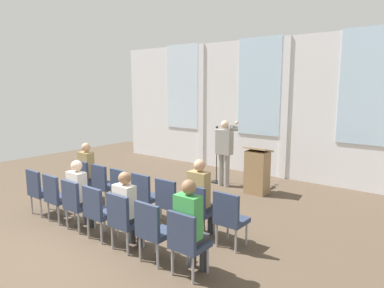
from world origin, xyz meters
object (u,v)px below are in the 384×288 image
object	(u,v)px
audience_r1_c2	(80,191)
chair_r1_c3	(98,209)
mic_stand	(216,170)
chair_r1_c1	(57,195)
lectern	(257,171)
chair_r0_c4	(170,200)
chair_r1_c2	(76,202)
chair_r1_c6	(187,240)
audience_r0_c0	(88,168)
speaker	(225,148)
chair_r0_c3	(145,194)
chair_r1_c0	(39,189)
audience_r1_c6	(190,223)
chair_r0_c5	(198,208)
audience_r0_c5	(200,194)
chair_r0_c1	(103,183)
chair_r0_c2	(123,188)
chair_r1_c4	(124,218)
audience_r1_c4	(127,206)
chair_r1_c5	(153,228)
chair_r0_c6	(229,216)
chair_r0_c0	(86,178)

from	to	relation	value
audience_r1_c2	chair_r1_c3	world-z (taller)	audience_r1_c2
mic_stand	chair_r1_c1	size ratio (longest dim) A/B	1.65
lectern	chair_r1_c3	size ratio (longest dim) A/B	1.23
chair_r0_c4	chair_r1_c2	size ratio (longest dim) A/B	1.00
audience_r1_c2	chair_r1_c6	world-z (taller)	audience_r1_c2
audience_r0_c0	chair_r1_c6	bearing A→B (deg)	-17.11
speaker	audience_r0_c0	distance (m)	3.42
mic_stand	chair_r0_c3	bearing A→B (deg)	-82.33
chair_r1_c0	audience_r1_c6	xyz separation A→B (m)	(3.82, 0.08, 0.22)
mic_stand	chair_r1_c6	world-z (taller)	mic_stand
chair_r0_c5	audience_r1_c2	distance (m)	2.17
chair_r0_c4	audience_r1_c2	bearing A→B (deg)	-141.51
audience_r0_c5	chair_r0_c1	bearing A→B (deg)	-178.23
lectern	chair_r0_c2	bearing A→B (deg)	-117.93
speaker	chair_r0_c2	size ratio (longest dim) A/B	1.84
chair_r1_c1	chair_r1_c4	size ratio (longest dim) A/B	1.00
speaker	chair_r1_c0	bearing A→B (deg)	-114.37
audience_r1_c4	chair_r1_c5	xyz separation A→B (m)	(0.64, -0.08, -0.18)
audience_r1_c2	chair_r1_c3	size ratio (longest dim) A/B	1.38
audience_r1_c2	speaker	bearing A→B (deg)	81.95
chair_r0_c6	chair_r1_c6	distance (m)	1.10
lectern	mic_stand	bearing A→B (deg)	171.58
lectern	audience_r0_c5	bearing A→B (deg)	-82.51
audience_r0_c0	chair_r1_c6	xyz separation A→B (m)	(3.82, -1.18, -0.21)
chair_r0_c2	audience_r0_c5	distance (m)	1.93
chair_r0_c3	audience_r1_c2	size ratio (longest dim) A/B	0.73
audience_r1_c2	chair_r1_c6	distance (m)	2.56
audience_r0_c0	chair_r1_c2	xyz separation A→B (m)	(1.27, -1.18, -0.21)
lectern	chair_r0_c0	bearing A→B (deg)	-134.09
audience_r0_c0	chair_r1_c3	bearing A→B (deg)	-31.61
chair_r0_c3	chair_r1_c2	xyz separation A→B (m)	(-0.64, -1.10, 0.00)
chair_r0_c6	audience_r1_c4	bearing A→B (deg)	-141.54
audience_r0_c0	speaker	bearing A→B (deg)	57.45
chair_r1_c0	chair_r0_c1	bearing A→B (deg)	59.83
speaker	audience_r1_c4	size ratio (longest dim) A/B	1.35
chair_r0_c3	chair_r1_c5	bearing A→B (deg)	-40.70
chair_r0_c5	chair_r0_c1	bearing A→B (deg)	180.00
speaker	chair_r1_c5	distance (m)	4.30
chair_r1_c6	audience_r0_c5	bearing A→B (deg)	118.48
chair_r0_c3	chair_r1_c0	world-z (taller)	same
chair_r0_c5	audience_r1_c2	xyz separation A→B (m)	(-1.91, -1.01, 0.18)
chair_r0_c1	chair_r0_c4	bearing A→B (deg)	0.00
chair_r0_c0	chair_r0_c2	world-z (taller)	same
audience_r0_c0	chair_r0_c2	xyz separation A→B (m)	(1.27, -0.08, -0.21)
chair_r0_c1	chair_r0_c6	world-z (taller)	same
chair_r0_c0	chair_r0_c3	distance (m)	1.91
chair_r1_c3	audience_r1_c6	world-z (taller)	audience_r1_c6
chair_r0_c0	audience_r1_c2	bearing A→B (deg)	-38.49
mic_stand	chair_r1_c4	size ratio (longest dim) A/B	1.65
chair_r1_c0	audience_r1_c2	world-z (taller)	audience_r1_c2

